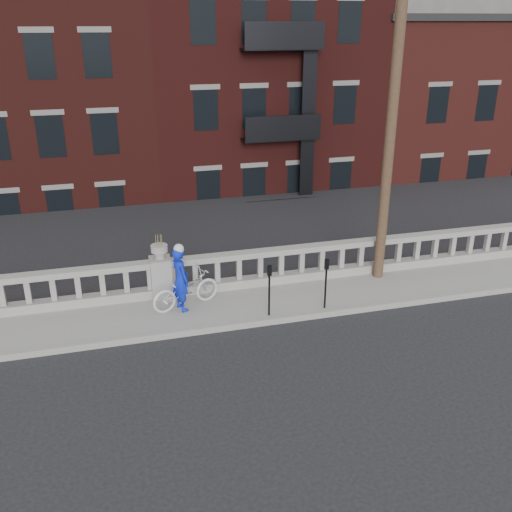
% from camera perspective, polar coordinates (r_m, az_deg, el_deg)
% --- Properties ---
extents(ground, '(120.00, 120.00, 0.00)m').
position_cam_1_polar(ground, '(12.31, -7.11, -12.55)').
color(ground, black).
rests_on(ground, ground).
extents(sidewalk, '(32.00, 2.20, 0.15)m').
position_cam_1_polar(sidewalk, '(14.82, -8.89, -5.79)').
color(sidewalk, gray).
rests_on(sidewalk, ground).
extents(balustrade, '(28.00, 0.34, 1.03)m').
position_cam_1_polar(balustrade, '(15.42, -9.44, -2.31)').
color(balustrade, gray).
rests_on(balustrade, sidewalk).
extents(planter_pedestal, '(0.55, 0.55, 1.76)m').
position_cam_1_polar(planter_pedestal, '(15.34, -9.49, -1.67)').
color(planter_pedestal, gray).
rests_on(planter_pedestal, sidewalk).
extents(lower_level, '(80.00, 44.00, 20.80)m').
position_cam_1_polar(lower_level, '(33.41, -12.53, 14.44)').
color(lower_level, '#605E59').
rests_on(lower_level, ground).
extents(utility_pole, '(1.60, 0.28, 10.00)m').
position_cam_1_polar(utility_pole, '(15.61, 13.62, 15.30)').
color(utility_pole, '#422D1E').
rests_on(utility_pole, sidewalk).
extents(parking_meter_b, '(0.10, 0.09, 1.36)m').
position_cam_1_polar(parking_meter_b, '(14.08, 1.34, -2.89)').
color(parking_meter_b, black).
rests_on(parking_meter_b, sidewalk).
extents(parking_meter_c, '(0.10, 0.09, 1.36)m').
position_cam_1_polar(parking_meter_c, '(14.54, 7.01, -2.20)').
color(parking_meter_c, black).
rests_on(parking_meter_c, sidewalk).
extents(bicycle, '(1.97, 1.22, 0.98)m').
position_cam_1_polar(bicycle, '(14.78, -7.06, -3.31)').
color(bicycle, silver).
rests_on(bicycle, sidewalk).
extents(cyclist, '(0.58, 0.71, 1.69)m').
position_cam_1_polar(cyclist, '(14.50, -7.57, -2.32)').
color(cyclist, '#0D21C6').
rests_on(cyclist, sidewalk).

